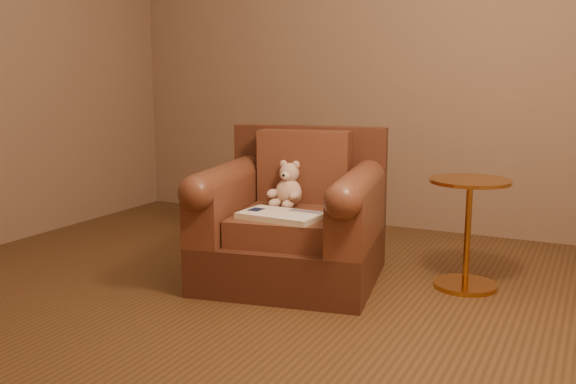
% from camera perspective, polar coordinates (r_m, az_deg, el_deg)
% --- Properties ---
extents(floor, '(4.00, 4.00, 0.00)m').
position_cam_1_polar(floor, '(3.41, -5.35, -9.57)').
color(floor, brown).
rests_on(floor, ground).
extents(armchair, '(1.09, 1.06, 0.85)m').
position_cam_1_polar(armchair, '(3.67, 0.51, -2.71)').
color(armchair, '#482518').
rests_on(armchair, floor).
extents(teddy_bear, '(0.20, 0.22, 0.27)m').
position_cam_1_polar(teddy_bear, '(3.72, -0.04, 0.30)').
color(teddy_bear, '#D5AF95').
rests_on(teddy_bear, armchair).
extents(guidebook, '(0.44, 0.28, 0.03)m').
position_cam_1_polar(guidebook, '(3.41, -0.69, -2.10)').
color(guidebook, beige).
rests_on(guidebook, armchair).
extents(side_table, '(0.43, 0.43, 0.61)m').
position_cam_1_polar(side_table, '(3.64, 15.69, -3.26)').
color(side_table, '#BD7D34').
rests_on(side_table, floor).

